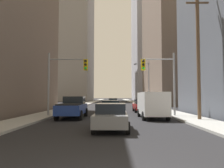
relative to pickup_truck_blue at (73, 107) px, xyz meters
The scene contains 15 objects.
sidewalk_left 34.41m from the pickup_truck_blue, 95.37° to the left, with size 2.64×160.00×0.15m, color #9E9E99.
sidewalk_right 35.69m from the pickup_truck_blue, 73.70° to the left, with size 2.64×160.00×0.15m, color #9E9E99.
pickup_truck_blue is the anchor object (origin of this frame).
cargo_van_white 6.97m from the pickup_truck_blue, ahead, with size 2.16×5.22×2.26m.
sedan_grey 7.92m from the pickup_truck_blue, 63.98° to the right, with size 1.95×4.24×1.52m.
sedan_green 3.75m from the pickup_truck_blue, 28.20° to the left, with size 1.95×4.26×1.52m.
sedan_red 10.28m from the pickup_truck_blue, 46.92° to the left, with size 1.95×4.23×1.52m.
sedan_beige 23.77m from the pickup_truck_blue, 81.52° to the left, with size 1.95×4.24×1.52m.
traffic_signal_near_left 3.41m from the pickup_truck_blue, 130.29° to the left, with size 3.77×0.44×6.00m.
traffic_signal_near_right 8.61m from the pickup_truck_blue, ahead, with size 3.18×0.44×6.00m.
utility_pole_right 11.56m from the pickup_truck_blue, 12.95° to the right, with size 2.20×0.28×10.75m.
street_lamp_right 19.39m from the pickup_truck_blue, 61.87° to the left, with size 2.57×0.32×7.50m.
building_left_far_tower 79.12m from the pickup_truck_blue, 102.37° to the left, with size 20.33×28.01×52.89m, color gray.
building_right_mid_block 42.69m from the pickup_truck_blue, 55.49° to the left, with size 20.95×26.69×31.99m, color #66564C.
building_right_far_highrise 87.95m from the pickup_truck_blue, 72.79° to the left, with size 22.76×28.22×71.80m, color #93939E.
Camera 1 is at (0.23, -4.09, 1.93)m, focal length 35.89 mm.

